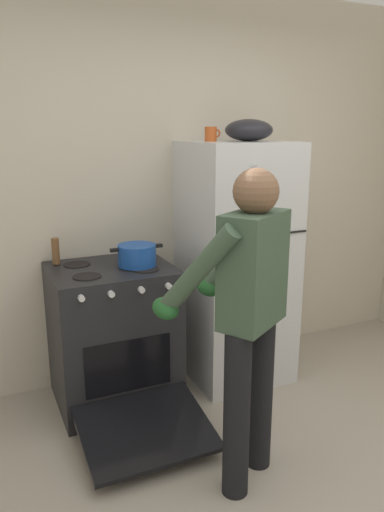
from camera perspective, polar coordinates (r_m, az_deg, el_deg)
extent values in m
cube|color=beige|center=(3.58, -3.18, 7.90)|extent=(6.00, 0.10, 2.70)
cube|color=silver|center=(3.50, 5.04, -0.81)|extent=(0.68, 0.68, 1.68)
cube|color=black|center=(3.15, 8.22, 2.39)|extent=(0.67, 0.01, 0.01)
cylinder|color=#B7B7BC|center=(3.25, 6.79, -7.40)|extent=(0.02, 0.02, 0.61)
cylinder|color=#B7B7BC|center=(3.04, 7.27, 7.45)|extent=(0.02, 0.02, 0.31)
cube|color=red|center=(3.21, 8.10, -1.77)|extent=(0.04, 0.01, 0.06)
cube|color=green|center=(3.33, 10.51, -3.16)|extent=(0.04, 0.01, 0.06)
cube|color=black|center=(3.30, -9.08, -8.96)|extent=(0.76, 0.64, 0.92)
cube|color=black|center=(3.05, -7.33, -12.49)|extent=(0.53, 0.01, 0.33)
cylinder|color=black|center=(2.97, -12.07, -2.33)|extent=(0.17, 0.17, 0.01)
cylinder|color=black|center=(3.06, -5.41, -1.54)|extent=(0.17, 0.17, 0.01)
cylinder|color=black|center=(3.24, -13.19, -0.96)|extent=(0.17, 0.17, 0.01)
cylinder|color=black|center=(3.33, -7.04, -0.27)|extent=(0.17, 0.17, 0.01)
cylinder|color=silver|center=(2.80, -12.68, -4.79)|extent=(0.04, 0.03, 0.04)
cylinder|color=silver|center=(2.83, -9.32, -4.37)|extent=(0.04, 0.03, 0.04)
cylinder|color=silver|center=(2.88, -5.86, -3.92)|extent=(0.04, 0.03, 0.04)
cylinder|color=silver|center=(2.94, -2.72, -3.50)|extent=(0.04, 0.03, 0.04)
cube|color=black|center=(2.94, -5.41, -19.23)|extent=(0.72, 0.58, 0.13)
cylinder|color=black|center=(2.49, 5.18, -17.92)|extent=(0.13, 0.13, 0.86)
cylinder|color=black|center=(2.69, 7.92, -15.34)|extent=(0.13, 0.13, 0.86)
cube|color=#384C38|center=(2.31, 7.12, -1.57)|extent=(0.41, 0.36, 0.54)
sphere|color=brown|center=(2.24, 7.41, 7.44)|extent=(0.21, 0.21, 0.21)
sphere|color=#434343|center=(2.24, 7.38, 6.51)|extent=(0.15, 0.15, 0.15)
cylinder|color=#384C38|center=(2.23, 0.61, -1.87)|extent=(0.31, 0.41, 0.48)
cylinder|color=#384C38|center=(2.56, 5.48, 0.27)|extent=(0.31, 0.41, 0.48)
ellipsoid|color=#1E5123|center=(2.39, -3.09, -6.07)|extent=(0.12, 0.18, 0.10)
ellipsoid|color=#1E5123|center=(2.71, 1.97, -3.56)|extent=(0.12, 0.18, 0.10)
cylinder|color=#19479E|center=(3.12, -6.40, 0.10)|extent=(0.24, 0.24, 0.14)
cube|color=black|center=(3.07, -9.00, 0.67)|extent=(0.05, 0.03, 0.02)
cube|color=black|center=(3.16, -3.91, 1.20)|extent=(0.05, 0.03, 0.02)
cylinder|color=#B24C1E|center=(3.33, 2.17, 13.93)|extent=(0.08, 0.08, 0.10)
torus|color=#B24C1E|center=(3.35, 2.87, 14.01)|extent=(0.06, 0.01, 0.06)
cylinder|color=brown|center=(3.26, -15.51, 0.54)|extent=(0.05, 0.05, 0.17)
ellipsoid|color=black|center=(3.41, 6.60, 14.28)|extent=(0.32, 0.32, 0.14)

